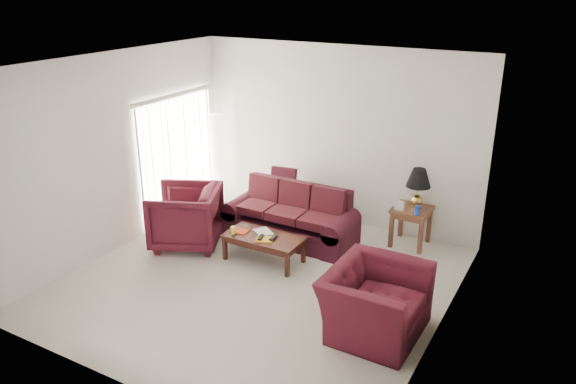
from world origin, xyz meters
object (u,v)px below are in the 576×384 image
at_px(sofa, 290,214).
at_px(end_table, 410,226).
at_px(floor_lamp, 217,159).
at_px(armchair_right, 375,302).
at_px(armchair_left, 186,217).
at_px(coffee_table, 264,248).

relative_size(sofa, end_table, 3.40).
bearing_deg(sofa, floor_lamp, 157.48).
bearing_deg(end_table, armchair_right, -81.93).
bearing_deg(armchair_left, end_table, 94.24).
distance_m(sofa, end_table, 1.92).
bearing_deg(coffee_table, armchair_right, -30.35).
height_order(armchair_left, coffee_table, armchair_left).
xyz_separation_m(end_table, coffee_table, (-1.73, -1.60, -0.11)).
bearing_deg(end_table, floor_lamp, -178.93).
bearing_deg(floor_lamp, coffee_table, -38.37).
bearing_deg(coffee_table, floor_lamp, 133.98).
bearing_deg(coffee_table, end_table, 35.23).
height_order(end_table, armchair_right, armchair_right).
bearing_deg(armchair_right, coffee_table, 68.21).
bearing_deg(sofa, armchair_left, -146.71).
relative_size(armchair_left, coffee_table, 0.89).
bearing_deg(sofa, coffee_table, -90.61).
distance_m(end_table, floor_lamp, 3.71).
xyz_separation_m(end_table, floor_lamp, (-3.67, -0.07, 0.56)).
distance_m(sofa, coffee_table, 0.88).
height_order(end_table, armchair_left, armchair_left).
bearing_deg(armchair_right, sofa, 51.78).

